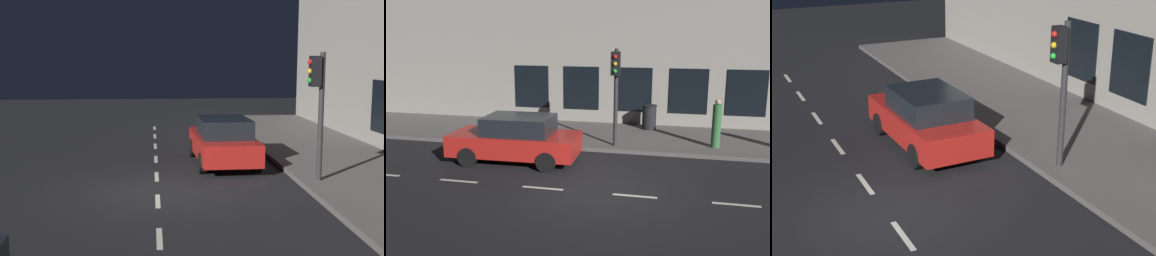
# 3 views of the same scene
# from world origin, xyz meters

# --- Properties ---
(ground_plane) EXTENTS (60.00, 60.00, 0.00)m
(ground_plane) POSITION_xyz_m (0.00, 0.00, 0.00)
(ground_plane) COLOR black
(sidewalk) EXTENTS (4.50, 32.00, 0.15)m
(sidewalk) POSITION_xyz_m (6.25, 0.00, 0.07)
(sidewalk) COLOR #5B5654
(sidewalk) RESTS_ON ground
(lane_centre_line) EXTENTS (0.12, 27.20, 0.01)m
(lane_centre_line) POSITION_xyz_m (0.00, -1.00, 0.00)
(lane_centre_line) COLOR beige
(lane_centre_line) RESTS_ON ground
(traffic_light) EXTENTS (0.50, 0.32, 3.57)m
(traffic_light) POSITION_xyz_m (4.43, 0.22, 2.56)
(traffic_light) COLOR #2D2D30
(traffic_light) RESTS_ON sidewalk
(parked_car_2) EXTENTS (2.02, 4.32, 1.58)m
(parked_car_2) POSITION_xyz_m (2.25, 3.24, 0.79)
(parked_car_2) COLOR red
(parked_car_2) RESTS_ON ground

